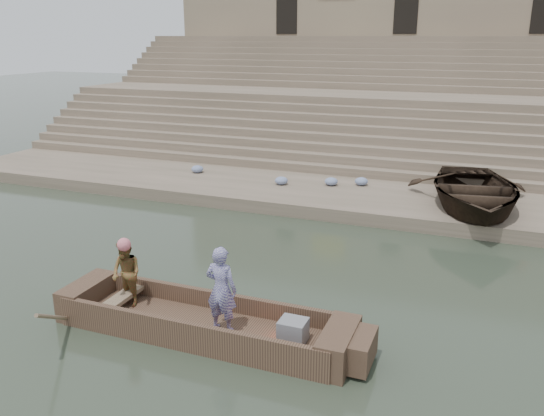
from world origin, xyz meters
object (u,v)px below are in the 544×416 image
Objects in this scene: standing_man at (221,289)px; television at (292,331)px; rowing_man at (126,274)px; main_rowboat at (202,328)px; beached_rowboat at (474,190)px.

television is at bearing -174.23° from standing_man.
rowing_man is (-2.13, 0.22, -0.14)m from standing_man.
beached_rowboat is at bearing 63.74° from main_rowboat.
television is at bearing -0.00° from main_rowboat.
beached_rowboat is (2.54, 8.67, 0.50)m from television.
beached_rowboat reaches higher than main_rowboat.
television is at bearing -116.26° from beached_rowboat.
television is 9.05m from beached_rowboat.
beached_rowboat reaches higher than television.
main_rowboat is at bearing 10.99° from rowing_man.
standing_man is (0.46, -0.09, 0.90)m from main_rowboat.
rowing_man reaches higher than television.
standing_man is 2.15m from rowing_man.
standing_man reaches higher than rowing_man.
beached_rowboat is at bearing -111.88° from standing_man.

